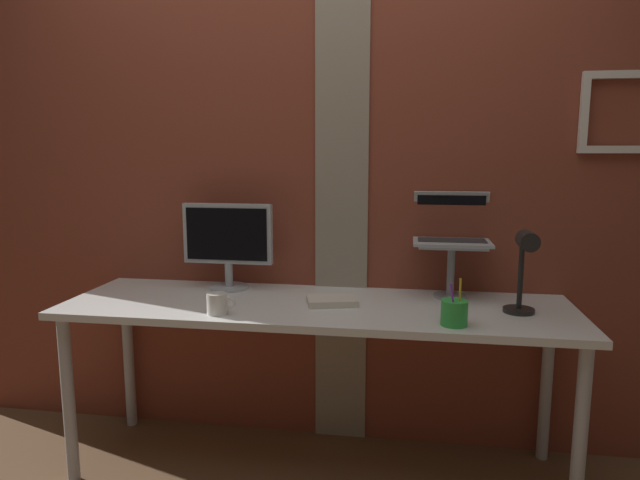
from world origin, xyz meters
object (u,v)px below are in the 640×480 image
at_px(pen_cup, 454,313).
at_px(laptop, 451,228).
at_px(coffee_mug, 218,304).
at_px(desk_lamp, 524,263).
at_px(monitor, 228,239).

bearing_deg(pen_cup, laptop, 88.45).
xyz_separation_m(laptop, coffee_mug, (-0.90, -0.47, -0.25)).
distance_m(desk_lamp, coffee_mug, 1.17).
xyz_separation_m(monitor, coffee_mug, (0.09, -0.39, -0.19)).
distance_m(monitor, coffee_mug, 0.45).
relative_size(desk_lamp, pen_cup, 1.92).
height_order(monitor, laptop, laptop).
bearing_deg(laptop, coffee_mug, -152.71).
xyz_separation_m(monitor, laptop, (0.99, 0.07, 0.06)).
distance_m(laptop, pen_cup, 0.53).
height_order(monitor, coffee_mug, monitor).
bearing_deg(desk_lamp, laptop, 128.61).
bearing_deg(monitor, laptop, 4.13).
distance_m(desk_lamp, pen_cup, 0.34).
height_order(monitor, pen_cup, monitor).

